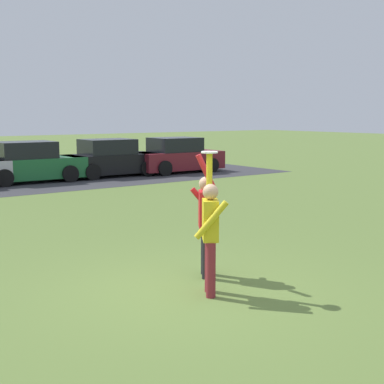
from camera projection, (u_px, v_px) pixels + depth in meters
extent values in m
plane|color=olive|center=(190.00, 290.00, 8.25)|extent=(120.00, 120.00, 0.00)
cylinder|color=maroon|center=(211.00, 270.00, 7.88)|extent=(0.14, 0.14, 0.82)
cylinder|color=maroon|center=(209.00, 265.00, 8.13)|extent=(0.14, 0.14, 0.82)
cube|color=gold|center=(210.00, 220.00, 7.90)|extent=(0.38, 0.42, 0.60)
sphere|color=tan|center=(211.00, 192.00, 7.85)|extent=(0.23, 0.23, 0.23)
cylinder|color=gold|center=(212.00, 220.00, 7.68)|extent=(0.43, 0.33, 0.59)
cylinder|color=gold|center=(209.00, 175.00, 8.04)|extent=(0.09, 0.09, 0.66)
cylinder|color=black|center=(205.00, 250.00, 9.04)|extent=(0.14, 0.14, 0.82)
cylinder|color=black|center=(206.00, 254.00, 8.78)|extent=(0.14, 0.14, 0.82)
cube|color=red|center=(206.00, 209.00, 8.81)|extent=(0.38, 0.42, 0.60)
sphere|color=tan|center=(206.00, 184.00, 8.75)|extent=(0.23, 0.23, 0.23)
cylinder|color=red|center=(205.00, 204.00, 9.02)|extent=(0.43, 0.33, 0.59)
cylinder|color=red|center=(207.00, 174.00, 8.50)|extent=(0.32, 0.25, 0.65)
cylinder|color=white|center=(209.00, 152.00, 7.99)|extent=(0.25, 0.25, 0.02)
cube|color=#1E6633|center=(30.00, 168.00, 21.28)|extent=(4.14, 1.90, 0.80)
cube|color=black|center=(26.00, 150.00, 21.10)|extent=(2.14, 1.69, 0.64)
cylinder|color=black|center=(53.00, 170.00, 22.78)|extent=(0.67, 0.24, 0.66)
cylinder|color=black|center=(70.00, 174.00, 21.30)|extent=(0.67, 0.24, 0.66)
cylinder|color=black|center=(4.00, 178.00, 19.86)|extent=(0.67, 0.24, 0.66)
cube|color=black|center=(111.00, 163.00, 23.32)|extent=(4.14, 1.90, 0.80)
cube|color=black|center=(107.00, 147.00, 23.13)|extent=(2.14, 1.69, 0.64)
cylinder|color=black|center=(127.00, 165.00, 24.81)|extent=(0.67, 0.24, 0.66)
cylinder|color=black|center=(147.00, 168.00, 23.33)|extent=(0.67, 0.24, 0.66)
cylinder|color=black|center=(75.00, 168.00, 23.36)|extent=(0.67, 0.24, 0.66)
cylinder|color=black|center=(93.00, 172.00, 21.89)|extent=(0.67, 0.24, 0.66)
cube|color=maroon|center=(178.00, 160.00, 24.85)|extent=(4.14, 1.90, 0.80)
cube|color=black|center=(175.00, 145.00, 24.66)|extent=(2.14, 1.69, 0.64)
cylinder|color=black|center=(189.00, 162.00, 26.34)|extent=(0.67, 0.24, 0.66)
cylinder|color=black|center=(212.00, 165.00, 24.86)|extent=(0.67, 0.24, 0.66)
cylinder|color=black|center=(144.00, 165.00, 24.89)|extent=(0.67, 0.24, 0.66)
cylinder|color=black|center=(165.00, 168.00, 23.42)|extent=(0.67, 0.24, 0.66)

